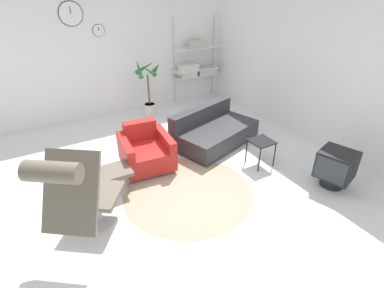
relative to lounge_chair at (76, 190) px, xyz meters
name	(u,v)px	position (x,y,z in m)	size (l,w,h in m)	color
ground_plane	(178,185)	(1.46, 0.47, -0.79)	(12.00, 12.00, 0.00)	white
wall_back	(105,53)	(1.46, 3.76, 0.61)	(12.00, 0.09, 2.80)	white
wall_right	(325,69)	(4.41, 0.47, 0.61)	(0.06, 12.00, 2.80)	white
round_rug	(188,192)	(1.51, 0.24, -0.79)	(1.92, 1.92, 0.01)	tan
lounge_chair	(76,190)	(0.00, 0.00, 0.00)	(1.09, 1.21, 1.34)	#BCBCC1
ottoman	(114,176)	(0.60, 0.81, -0.51)	(0.49, 0.42, 0.37)	#BCBCC1
armchair_red	(146,152)	(1.27, 1.23, -0.52)	(0.86, 0.89, 0.71)	silver
couch_low	(213,131)	(2.69, 1.36, -0.55)	(1.77, 1.33, 0.66)	black
side_table	(261,144)	(2.95, 0.31, -0.40)	(0.37, 0.37, 0.45)	black
crt_television	(336,167)	(3.51, -0.70, -0.47)	(0.58, 0.61, 0.59)	black
potted_plant	(149,90)	(2.18, 3.19, -0.19)	(0.54, 0.56, 1.30)	silver
shelf_unit	(196,64)	(3.60, 3.53, 0.16)	(1.20, 0.28, 2.03)	#BCBCC1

